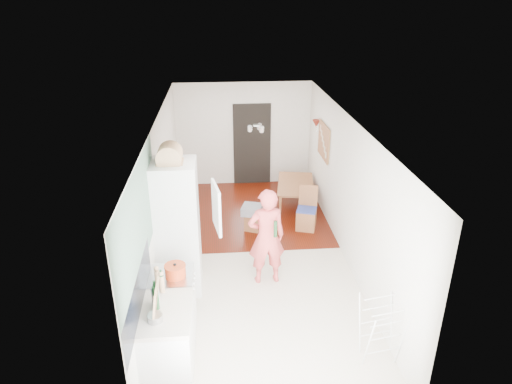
{
  "coord_description": "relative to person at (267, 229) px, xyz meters",
  "views": [
    {
      "loc": [
        -0.59,
        -7.01,
        4.41
      ],
      "look_at": [
        0.02,
        0.2,
        1.2
      ],
      "focal_mm": 32.0,
      "sensor_mm": 36.0,
      "label": 1
    }
  ],
  "objects": [
    {
      "name": "drying_rack",
      "position": [
        1.27,
        -1.86,
        -0.54
      ],
      "size": [
        0.51,
        0.47,
        0.87
      ],
      "primitive_type": null,
      "rotation": [
        0.0,
        0.0,
        0.18
      ],
      "color": "silver",
      "rests_on": "floor"
    },
    {
      "name": "dining_chair",
      "position": [
        0.99,
        1.71,
        -0.53
      ],
      "size": [
        0.47,
        0.47,
        0.89
      ],
      "primitive_type": null,
      "rotation": [
        0.0,
        0.0,
        -0.3
      ],
      "color": "#905B38",
      "rests_on": "floor"
    },
    {
      "name": "dining_table",
      "position": [
        0.99,
        2.91,
        -0.76
      ],
      "size": [
        0.84,
        1.28,
        0.42
      ],
      "primitive_type": "imported",
      "rotation": [
        0.0,
        0.0,
        1.41
      ],
      "color": "#905B38",
      "rests_on": "floor"
    },
    {
      "name": "floor",
      "position": [
        -0.11,
        0.71,
        -0.97
      ],
      "size": [
        3.2,
        7.0,
        0.01
      ],
      "primitive_type": "cube",
      "color": "beige",
      "rests_on": "ground"
    },
    {
      "name": "fridge_housing",
      "position": [
        -1.38,
        -0.07,
        0.1
      ],
      "size": [
        0.66,
        0.66,
        2.15
      ],
      "primitive_type": "cube",
      "color": "silver",
      "rests_on": "room_shell"
    },
    {
      "name": "cooker_top",
      "position": [
        -1.41,
        -1.09,
        -0.07
      ],
      "size": [
        0.6,
        0.6,
        0.04
      ],
      "primitive_type": "cube",
      "color": "#AFAFB2",
      "rests_on": "room_shell"
    },
    {
      "name": "held_bottle",
      "position": [
        0.12,
        -0.2,
        0.09
      ],
      "size": [
        0.06,
        0.06,
        0.27
      ],
      "primitive_type": "cylinder",
      "color": "#1B401F",
      "rests_on": "person"
    },
    {
      "name": "red_casserole",
      "position": [
        -1.34,
        -1.12,
        0.03
      ],
      "size": [
        0.31,
        0.31,
        0.17
      ],
      "primitive_type": "cylinder",
      "rotation": [
        0.0,
        0.0,
        -0.07
      ],
      "color": "red",
      "rests_on": "cooker_top"
    },
    {
      "name": "base_cabinet",
      "position": [
        -1.41,
        -1.84,
        -0.54
      ],
      "size": [
        0.6,
        0.9,
        0.86
      ],
      "primitive_type": "cube",
      "color": "silver",
      "rests_on": "room_shell"
    },
    {
      "name": "bottle_c",
      "position": [
        -1.53,
        -1.69,
        0.07
      ],
      "size": [
        0.12,
        0.12,
        0.23
      ],
      "primitive_type": "cylinder",
      "rotation": [
        0.0,
        0.0,
        -0.31
      ],
      "color": "beige",
      "rests_on": "worktop"
    },
    {
      "name": "tile_splashback",
      "position": [
        -1.7,
        -1.84,
        0.18
      ],
      "size": [
        0.02,
        1.9,
        0.5
      ],
      "primitive_type": "cube",
      "color": "black",
      "rests_on": "room_shell"
    },
    {
      "name": "wall_sconce",
      "position": [
        1.43,
        3.26,
        0.78
      ],
      "size": [
        0.18,
        0.18,
        0.16
      ],
      "primitive_type": "cone",
      "color": "maroon",
      "rests_on": "room_shell"
    },
    {
      "name": "stool",
      "position": [
        -0.07,
        1.76,
        -0.78
      ],
      "size": [
        0.38,
        0.38,
        0.38
      ],
      "primitive_type": null,
      "rotation": [
        0.0,
        0.0,
        -0.4
      ],
      "color": "#905B38",
      "rests_on": "floor"
    },
    {
      "name": "pinboard",
      "position": [
        1.47,
        2.61,
        0.58
      ],
      "size": [
        0.03,
        0.9,
        0.7
      ],
      "primitive_type": "cube",
      "color": "tan",
      "rests_on": "room_shell"
    },
    {
      "name": "bottle_b",
      "position": [
        -1.48,
        -1.46,
        0.08
      ],
      "size": [
        0.06,
        0.06,
        0.26
      ],
      "primitive_type": "cylinder",
      "rotation": [
        0.0,
        0.0,
        0.0
      ],
      "color": "#1B401F",
      "rests_on": "worktop"
    },
    {
      "name": "worktop",
      "position": [
        -1.41,
        -1.84,
        -0.08
      ],
      "size": [
        0.62,
        0.92,
        0.06
      ],
      "primitive_type": "cube",
      "color": "beige",
      "rests_on": "room_shell"
    },
    {
      "name": "bread_bin",
      "position": [
        -1.41,
        -0.07,
        1.28
      ],
      "size": [
        0.39,
        0.38,
        0.2
      ],
      "primitive_type": null,
      "rotation": [
        0.0,
        0.0,
        0.04
      ],
      "color": "tan",
      "rests_on": "fridge_housing"
    },
    {
      "name": "fridge_door",
      "position": [
        -0.77,
        -0.37,
        0.58
      ],
      "size": [
        0.14,
        0.56,
        0.7
      ],
      "primitive_type": "cube",
      "rotation": [
        0.0,
        0.0,
        -1.4
      ],
      "color": "silver",
      "rests_on": "room_shell"
    },
    {
      "name": "pinboard_frame",
      "position": [
        1.45,
        2.61,
        0.58
      ],
      "size": [
        0.0,
        0.94,
        0.74
      ],
      "primitive_type": "cube",
      "color": "#905B38",
      "rests_on": "room_shell"
    },
    {
      "name": "fridge_interior",
      "position": [
        -1.07,
        -0.07,
        0.58
      ],
      "size": [
        0.02,
        0.52,
        0.66
      ],
      "primitive_type": "cube",
      "color": "white",
      "rests_on": "room_shell"
    },
    {
      "name": "pepper_mill_back",
      "position": [
        -1.55,
        -1.31,
        0.06
      ],
      "size": [
        0.06,
        0.06,
        0.22
      ],
      "primitive_type": "cylinder",
      "rotation": [
        0.0,
        0.0,
        -0.04
      ],
      "color": "tan",
      "rests_on": "worktop"
    },
    {
      "name": "room_shell",
      "position": [
        -0.11,
        0.71,
        0.28
      ],
      "size": [
        3.2,
        7.0,
        2.5
      ],
      "primitive_type": null,
      "color": "white",
      "rests_on": "ground"
    },
    {
      "name": "person",
      "position": [
        0.0,
        0.0,
        0.0
      ],
      "size": [
        0.75,
        0.53,
        1.94
      ],
      "primitive_type": "imported",
      "rotation": [
        0.0,
        0.0,
        3.24
      ],
      "color": "#DA4E4D",
      "rests_on": "floor"
    },
    {
      "name": "range_cooker",
      "position": [
        -1.41,
        -1.09,
        -0.53
      ],
      "size": [
        0.6,
        0.6,
        0.88
      ],
      "primitive_type": "cube",
      "color": "silver",
      "rests_on": "room_shell"
    },
    {
      "name": "chopping_boards",
      "position": [
        -1.49,
        -1.91,
        0.16
      ],
      "size": [
        0.08,
        0.31,
        0.42
      ],
      "primitive_type": null,
      "rotation": [
        0.0,
        0.0,
        -0.13
      ],
      "color": "tan",
      "rests_on": "worktop"
    },
    {
      "name": "doorway_recess",
      "position": [
        0.09,
        4.19,
        0.03
      ],
      "size": [
        0.9,
        0.04,
        2.0
      ],
      "primitive_type": "cube",
      "color": "black",
      "rests_on": "room_shell"
    },
    {
      "name": "wood_floor_overlay",
      "position": [
        -0.11,
        2.56,
        -0.96
      ],
      "size": [
        3.2,
        3.3,
        0.01
      ],
      "primitive_type": "cube",
      "color": "#530F06",
      "rests_on": "room_shell"
    },
    {
      "name": "bottle_a",
      "position": [
        -1.51,
        -1.78,
        0.11
      ],
      "size": [
        0.08,
        0.08,
        0.31
      ],
      "primitive_type": "cylinder",
      "rotation": [
        0.0,
        0.0,
        0.18
      ],
      "color": "#1B401F",
      "rests_on": "worktop"
    },
    {
      "name": "grey_drape",
      "position": [
        -0.1,
        1.72,
        -0.5
      ],
      "size": [
        0.46,
        0.46,
        0.17
      ],
      "primitive_type": "cube",
      "rotation": [
        0.0,
        0.0,
        -0.29
      ],
      "color": "gray",
      "rests_on": "stool"
    },
    {
      "name": "pepper_mill_front",
      "position": [
        -1.48,
        -1.46,
        0.07
      ],
      "size": [
        0.08,
        0.08,
        0.24
      ],
      "primitive_type": "cylinder",
      "rotation": [
        0.0,
        0.0,
        -0.18
      ],
      "color": "tan",
      "rests_on": "worktop"
    },
    {
      "name": "sage_wall_panel",
      "position": [
        -1.7,
        -1.29,
        0.88
      ],
      "size": [
        0.02,
        3.0,
        1.3
      ],
      "primitive_type": "cube",
      "color": "slate",
      "rests_on": "room_shell"
    },
    {
      "name": "steel_pan",
      "position": [
        -1.5,
        -2.01,
        -0.01
      ],
      "size": [
        0.19,
        0.19,
        0.09
      ],
      "primitive_type": "cylinder",
      "rotation": [
        0.0,
        0.0,
        -0.07
      ],
      "color": "#AFAFB2",
      "rests_on": "worktop"
    }
  ]
}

